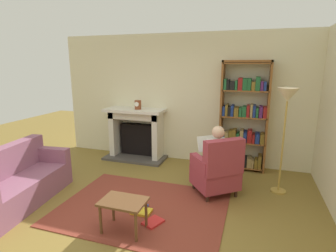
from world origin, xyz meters
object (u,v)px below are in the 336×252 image
(seated_reader, at_px, (214,156))
(armchair_reading, at_px, (217,170))
(mantel_clock, at_px, (138,105))
(bookshelf, at_px, (244,118))
(floor_lamp, at_px, (287,105))
(fireplace, at_px, (137,132))
(sofa_floral, at_px, (16,183))
(side_table, at_px, (123,205))

(seated_reader, bearing_deg, armchair_reading, 90.00)
(mantel_clock, height_order, bookshelf, bookshelf)
(bookshelf, xyz_separation_m, floor_lamp, (0.66, -0.86, 0.42))
(fireplace, xyz_separation_m, bookshelf, (2.28, 0.04, 0.44))
(sofa_floral, relative_size, side_table, 3.17)
(armchair_reading, xyz_separation_m, floor_lamp, (0.97, 0.42, 1.04))
(armchair_reading, bearing_deg, mantel_clock, -69.53)
(bookshelf, relative_size, armchair_reading, 2.21)
(sofa_floral, xyz_separation_m, side_table, (1.88, -0.14, 0.04))
(seated_reader, bearing_deg, sofa_floral, -13.11)
(mantel_clock, height_order, seated_reader, mantel_clock)
(floor_lamp, bearing_deg, seated_reader, -162.63)
(bookshelf, height_order, floor_lamp, bookshelf)
(mantel_clock, distance_m, armchair_reading, 2.34)
(bookshelf, distance_m, armchair_reading, 1.45)
(armchair_reading, bearing_deg, side_table, 16.08)
(bookshelf, relative_size, side_table, 3.83)
(fireplace, height_order, mantel_clock, mantel_clock)
(sofa_floral, height_order, side_table, sofa_floral)
(bookshelf, height_order, armchair_reading, bookshelf)
(armchair_reading, relative_size, side_table, 1.73)
(mantel_clock, bearing_deg, sofa_floral, -112.26)
(seated_reader, distance_m, floor_lamp, 1.37)
(side_table, bearing_deg, floor_lamp, 42.42)
(mantel_clock, bearing_deg, fireplace, 132.64)
(seated_reader, relative_size, side_table, 2.04)
(seated_reader, xyz_separation_m, sofa_floral, (-2.77, -1.30, -0.30))
(fireplace, relative_size, bookshelf, 0.63)
(sofa_floral, bearing_deg, mantel_clock, -29.12)
(fireplace, xyz_separation_m, armchair_reading, (1.97, -1.24, -0.17))
(fireplace, bearing_deg, armchair_reading, -32.17)
(fireplace, xyz_separation_m, mantel_clock, (0.09, -0.10, 0.63))
(sofa_floral, bearing_deg, armchair_reading, -73.81)
(armchair_reading, distance_m, side_table, 1.66)
(fireplace, relative_size, side_table, 2.40)
(mantel_clock, bearing_deg, bookshelf, 3.55)
(sofa_floral, relative_size, floor_lamp, 1.03)
(armchair_reading, height_order, side_table, armchair_reading)
(mantel_clock, bearing_deg, side_table, -69.86)
(bookshelf, xyz_separation_m, seated_reader, (-0.38, -1.19, -0.42))
(fireplace, xyz_separation_m, seated_reader, (1.90, -1.15, 0.03))
(fireplace, xyz_separation_m, side_table, (1.01, -2.59, -0.23))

